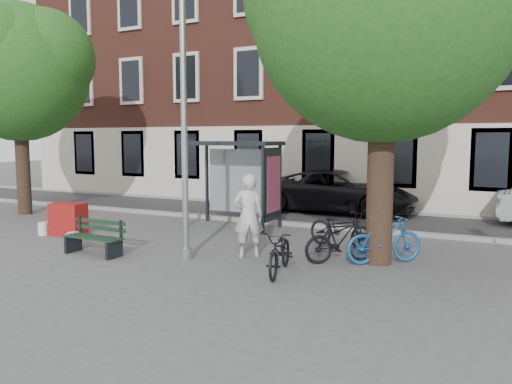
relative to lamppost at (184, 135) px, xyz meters
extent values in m
plane|color=#4C4C4F|center=(0.00, 0.00, -2.78)|extent=(90.00, 90.00, 0.00)
cube|color=#28282B|center=(0.00, 7.00, -2.78)|extent=(40.00, 4.00, 0.01)
cube|color=gray|center=(0.00, 5.00, -2.72)|extent=(40.00, 0.25, 0.12)
cube|color=gray|center=(0.00, 9.00, -2.72)|extent=(40.00, 0.25, 0.12)
cube|color=brown|center=(0.00, 13.00, 4.22)|extent=(30.00, 8.00, 14.00)
cylinder|color=#9EA0A3|center=(0.00, 0.00, 0.22)|extent=(0.14, 0.14, 6.00)
cylinder|color=#9EA0A3|center=(0.00, 0.00, -2.66)|extent=(0.28, 0.28, 0.24)
cylinder|color=black|center=(4.00, 1.50, -1.08)|extent=(0.56, 0.56, 3.40)
sphere|color=#1A5419|center=(4.00, 1.50, 2.62)|extent=(5.60, 5.60, 5.60)
cylinder|color=black|center=(-9.00, 3.00, -1.18)|extent=(0.48, 0.48, 3.20)
sphere|color=#1A5419|center=(-9.00, 3.00, 2.22)|extent=(4.80, 4.80, 4.80)
sphere|color=#1A5419|center=(-8.10, 3.40, 2.72)|extent=(3.36, 3.36, 3.36)
cube|color=#1E2328|center=(-2.30, 3.40, -1.53)|extent=(0.08, 0.08, 2.50)
cube|color=#1E2328|center=(0.30, 3.40, -1.53)|extent=(0.08, 0.08, 2.50)
cube|color=#1E2328|center=(-2.30, 4.60, -1.53)|extent=(0.08, 0.08, 2.50)
cube|color=#1E2328|center=(0.30, 4.60, -1.53)|extent=(0.08, 0.08, 2.50)
cube|color=#1E2328|center=(-1.00, 4.00, -0.22)|extent=(2.85, 1.45, 0.12)
cube|color=#8C999E|center=(-1.00, 4.60, -1.41)|extent=(2.34, 0.04, 2.00)
cube|color=#1E2328|center=(0.30, 4.00, -1.41)|extent=(0.12, 1.14, 2.12)
cube|color=#D84C19|center=(0.37, 4.00, -1.41)|extent=(0.02, 0.90, 1.62)
imported|color=silver|center=(1.20, 0.76, -1.83)|extent=(0.83, 0.77, 1.91)
cube|color=#1E2328|center=(-2.79, -0.66, -2.59)|extent=(0.09, 0.49, 0.40)
cube|color=#1E2328|center=(-1.47, -0.71, -2.59)|extent=(0.09, 0.49, 0.40)
cube|color=black|center=(-2.14, -0.85, -2.37)|extent=(1.55, 0.17, 0.04)
cube|color=black|center=(-2.13, -0.69, -2.37)|extent=(1.55, 0.17, 0.04)
cube|color=black|center=(-2.13, -0.53, -2.37)|extent=(1.55, 0.17, 0.04)
cube|color=black|center=(-2.12, -0.44, -2.19)|extent=(1.55, 0.11, 0.09)
cube|color=black|center=(-2.12, -0.44, -2.03)|extent=(1.55, 0.11, 0.09)
imported|color=black|center=(2.85, 2.55, -2.28)|extent=(2.03, 1.29, 1.01)
imported|color=#19508C|center=(4.13, 1.52, -2.25)|extent=(1.67, 1.54, 1.06)
imported|color=black|center=(2.43, -0.24, -2.33)|extent=(0.94, 1.82, 0.91)
imported|color=black|center=(3.23, 1.17, -2.29)|extent=(1.53, 1.47, 0.99)
imported|color=black|center=(0.98, 8.36, -2.00)|extent=(5.63, 2.63, 1.56)
cube|color=maroon|center=(-4.52, 0.82, -2.33)|extent=(0.98, 0.73, 0.90)
cylinder|color=white|center=(-3.10, -0.45, -2.60)|extent=(0.37, 0.37, 0.36)
cylinder|color=white|center=(-5.15, 0.49, -2.60)|extent=(0.37, 0.37, 0.36)
cylinder|color=white|center=(-3.25, -0.22, -2.60)|extent=(0.34, 0.34, 0.36)
camera|label=1|loc=(6.34, -9.22, -0.07)|focal=35.00mm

